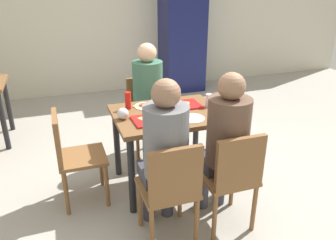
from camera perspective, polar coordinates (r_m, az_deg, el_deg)
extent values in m
cube|color=#9E998E|center=(3.32, 0.00, -10.89)|extent=(10.00, 10.00, 0.02)
cube|color=beige|center=(5.89, -10.84, 18.32)|extent=(10.00, 0.10, 2.80)
cube|color=brown|center=(2.97, 0.00, 0.97)|extent=(0.97, 0.76, 0.04)
cylinder|color=black|center=(2.76, -6.29, -9.69)|extent=(0.06, 0.06, 0.71)
cylinder|color=black|center=(3.03, 9.71, -6.74)|extent=(0.06, 0.06, 0.71)
cylinder|color=black|center=(3.31, -8.85, -3.98)|extent=(0.06, 0.06, 0.71)
cylinder|color=black|center=(3.54, 4.85, -1.96)|extent=(0.06, 0.06, 0.71)
cube|color=brown|center=(2.47, -0.17, -11.69)|extent=(0.40, 0.40, 0.03)
cube|color=brown|center=(2.21, 1.37, -9.61)|extent=(0.38, 0.04, 0.40)
cylinder|color=brown|center=(2.70, -4.91, -14.30)|extent=(0.04, 0.04, 0.42)
cylinder|color=brown|center=(2.78, 2.07, -12.94)|extent=(0.04, 0.04, 0.42)
cylinder|color=brown|center=(2.44, -2.77, -18.90)|extent=(0.04, 0.04, 0.42)
cylinder|color=brown|center=(2.53, 4.96, -17.17)|extent=(0.04, 0.04, 0.42)
cube|color=brown|center=(2.64, 10.00, -9.55)|extent=(0.40, 0.40, 0.03)
cube|color=brown|center=(2.40, 12.41, -7.34)|extent=(0.38, 0.04, 0.40)
cylinder|color=brown|center=(2.83, 4.91, -12.33)|extent=(0.04, 0.04, 0.42)
cylinder|color=brown|center=(2.96, 11.06, -10.90)|extent=(0.04, 0.04, 0.42)
cylinder|color=brown|center=(2.58, 8.07, -16.38)|extent=(0.04, 0.04, 0.42)
cylinder|color=brown|center=(2.73, 14.66, -14.53)|extent=(0.04, 0.04, 0.42)
cube|color=brown|center=(3.68, -3.47, 0.48)|extent=(0.40, 0.40, 0.03)
cube|color=brown|center=(3.77, -4.30, 4.49)|extent=(0.38, 0.04, 0.40)
cylinder|color=brown|center=(3.67, -0.10, -3.37)|extent=(0.04, 0.04, 0.42)
cylinder|color=brown|center=(3.59, -5.26, -4.15)|extent=(0.04, 0.04, 0.42)
cylinder|color=brown|center=(3.96, -1.71, -1.31)|extent=(0.04, 0.04, 0.42)
cylinder|color=brown|center=(3.89, -6.50, -1.98)|extent=(0.04, 0.04, 0.42)
cube|color=brown|center=(2.96, -14.64, -6.21)|extent=(0.40, 0.40, 0.03)
cube|color=brown|center=(2.86, -18.64, -2.91)|extent=(0.04, 0.38, 0.40)
cylinder|color=brown|center=(3.23, -11.52, -7.87)|extent=(0.04, 0.04, 0.42)
cylinder|color=brown|center=(2.94, -10.52, -11.12)|extent=(0.04, 0.04, 0.42)
cylinder|color=brown|center=(3.21, -17.58, -8.68)|extent=(0.04, 0.04, 0.42)
cylinder|color=brown|center=(2.93, -17.23, -12.04)|extent=(0.04, 0.04, 0.42)
cylinder|color=#383842|center=(2.75, -3.38, -12.99)|extent=(0.10, 0.10, 0.45)
cylinder|color=#383842|center=(2.79, -0.15, -12.37)|extent=(0.10, 0.10, 0.45)
cube|color=#383842|center=(2.54, -1.14, -8.91)|extent=(0.32, 0.28, 0.10)
cylinder|color=slate|center=(2.30, -0.34, -3.70)|extent=(0.32, 0.32, 0.52)
sphere|color=#8C664C|center=(2.16, -0.36, 4.62)|extent=(0.20, 0.20, 0.20)
cylinder|color=#383842|center=(2.89, 6.10, -11.08)|extent=(0.10, 0.10, 0.45)
cylinder|color=#383842|center=(2.96, 8.96, -10.44)|extent=(0.10, 0.10, 0.45)
cube|color=#383842|center=(2.71, 8.78, -7.02)|extent=(0.32, 0.28, 0.10)
cylinder|color=brown|center=(2.48, 10.37, -1.98)|extent=(0.32, 0.32, 0.52)
sphere|color=#8C664C|center=(2.36, 10.97, 5.76)|extent=(0.20, 0.20, 0.20)
cylinder|color=#383842|center=(3.59, -1.15, -3.77)|extent=(0.10, 0.10, 0.45)
cylinder|color=#383842|center=(3.55, -3.61, -4.14)|extent=(0.10, 0.10, 0.45)
cube|color=#383842|center=(3.54, -2.92, 0.69)|extent=(0.32, 0.28, 0.10)
cylinder|color=#386651|center=(3.54, -3.53, 5.98)|extent=(0.32, 0.32, 0.52)
sphere|color=#DBAD89|center=(3.45, -3.67, 11.55)|extent=(0.20, 0.20, 0.20)
cube|color=red|center=(2.79, -2.41, 0.11)|extent=(0.37, 0.27, 0.02)
cube|color=red|center=(3.11, 2.28, 2.57)|extent=(0.36, 0.26, 0.02)
cylinder|color=white|center=(3.11, -3.81, 2.41)|extent=(0.22, 0.22, 0.01)
cylinder|color=white|center=(2.83, 4.18, 0.29)|extent=(0.22, 0.22, 0.01)
pyramid|color=tan|center=(2.79, -2.59, 0.36)|extent=(0.25, 0.23, 0.01)
ellipsoid|color=#D8C67F|center=(2.78, -2.59, 0.55)|extent=(0.18, 0.16, 0.01)
pyramid|color=#C68C47|center=(3.11, 2.02, 2.83)|extent=(0.23, 0.24, 0.01)
ellipsoid|color=#4C7233|center=(3.11, 2.02, 3.01)|extent=(0.16, 0.17, 0.01)
pyramid|color=#DBAD60|center=(3.11, -3.73, 2.61)|extent=(0.23, 0.17, 0.01)
ellipsoid|color=#B74723|center=(3.10, -3.73, 2.78)|extent=(0.16, 0.12, 0.01)
cylinder|color=white|center=(3.23, -2.29, 4.09)|extent=(0.07, 0.07, 0.10)
cylinder|color=white|center=(2.67, 2.76, -0.02)|extent=(0.07, 0.07, 0.10)
cylinder|color=#B7BCC6|center=(3.11, 7.12, 3.41)|extent=(0.07, 0.07, 0.12)
cylinder|color=red|center=(3.04, -6.94, 3.36)|extent=(0.06, 0.06, 0.16)
sphere|color=silver|center=(2.83, -7.82, 1.11)|extent=(0.10, 0.10, 0.10)
cube|color=#14194C|center=(5.93, 2.44, 14.33)|extent=(0.70, 0.60, 1.90)
cylinder|color=black|center=(4.22, -26.64, -0.20)|extent=(0.06, 0.06, 0.71)
cylinder|color=black|center=(4.76, -25.96, 2.40)|extent=(0.06, 0.06, 0.71)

